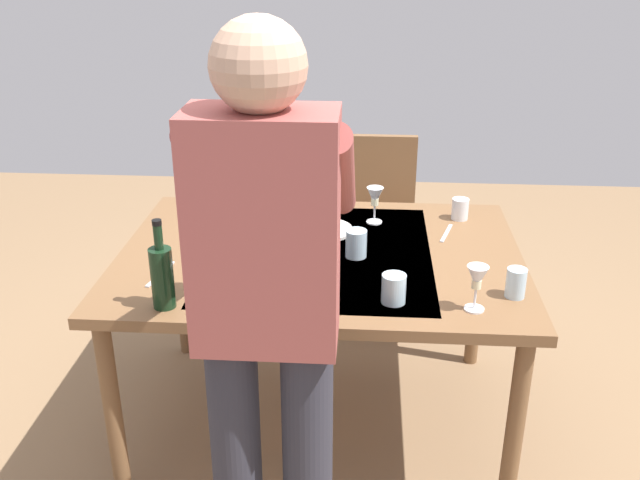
{
  "coord_description": "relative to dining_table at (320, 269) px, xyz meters",
  "views": [
    {
      "loc": [
        -0.17,
        2.37,
        1.86
      ],
      "look_at": [
        0.0,
        0.0,
        0.8
      ],
      "focal_mm": 39.86,
      "sensor_mm": 36.0,
      "label": 1
    }
  ],
  "objects": [
    {
      "name": "wine_glass_left",
      "position": [
        -0.2,
        -0.3,
        0.17
      ],
      "size": [
        0.07,
        0.07,
        0.15
      ],
      "color": "white",
      "rests_on": "dining_table"
    },
    {
      "name": "chair_near",
      "position": [
        -0.21,
        -0.92,
        -0.15
      ],
      "size": [
        0.4,
        0.4,
        0.91
      ],
      "color": "#523019",
      "rests_on": "ground_plane"
    },
    {
      "name": "ground_plane",
      "position": [
        0.0,
        0.0,
        -0.68
      ],
      "size": [
        6.0,
        6.0,
        0.0
      ],
      "primitive_type": "plane",
      "color": "#846647"
    },
    {
      "name": "serving_bowl_pasta",
      "position": [
        0.2,
        0.23,
        0.1
      ],
      "size": [
        0.3,
        0.3,
        0.07
      ],
      "color": "white",
      "rests_on": "dining_table"
    },
    {
      "name": "water_cup_near_right",
      "position": [
        -0.66,
        0.3,
        0.12
      ],
      "size": [
        0.07,
        0.07,
        0.1
      ],
      "primitive_type": "cylinder",
      "color": "silver",
      "rests_on": "dining_table"
    },
    {
      "name": "water_cup_far_right",
      "position": [
        -0.13,
        0.02,
        0.12
      ],
      "size": [
        0.08,
        0.08,
        0.1
      ],
      "primitive_type": "cylinder",
      "color": "silver",
      "rests_on": "dining_table"
    },
    {
      "name": "person_server",
      "position": [
        0.08,
        0.8,
        0.28
      ],
      "size": [
        0.42,
        0.61,
        1.69
      ],
      "color": "#2D2D38",
      "rests_on": "ground_plane"
    },
    {
      "name": "table_knife",
      "position": [
        0.54,
        0.22,
        0.07
      ],
      "size": [
        0.05,
        0.2,
        0.0
      ],
      "primitive_type": "cube",
      "rotation": [
        0.0,
        0.0,
        -0.18
      ],
      "color": "silver",
      "rests_on": "dining_table"
    },
    {
      "name": "wine_glass_right",
      "position": [
        -0.51,
        0.39,
        0.17
      ],
      "size": [
        0.07,
        0.07,
        0.15
      ],
      "color": "white",
      "rests_on": "dining_table"
    },
    {
      "name": "water_cup_far_left",
      "position": [
        -0.55,
        -0.37,
        0.11
      ],
      "size": [
        0.07,
        0.07,
        0.09
      ],
      "primitive_type": "cylinder",
      "color": "silver",
      "rests_on": "dining_table"
    },
    {
      "name": "wine_bottle",
      "position": [
        0.46,
        0.44,
        0.18
      ],
      "size": [
        0.07,
        0.07,
        0.3
      ],
      "color": "black",
      "rests_on": "dining_table"
    },
    {
      "name": "dining_table",
      "position": [
        0.0,
        0.0,
        0.0
      ],
      "size": [
        1.48,
        1.08,
        0.75
      ],
      "color": "brown",
      "rests_on": "ground_plane"
    },
    {
      "name": "table_fork",
      "position": [
        -0.48,
        -0.21,
        0.07
      ],
      "size": [
        0.07,
        0.18,
        0.0
      ],
      "primitive_type": "cube",
      "rotation": [
        0.0,
        0.0,
        -0.29
      ],
      "color": "silver",
      "rests_on": "dining_table"
    },
    {
      "name": "water_cup_near_left",
      "position": [
        -0.26,
        0.36,
        0.12
      ],
      "size": [
        0.08,
        0.08,
        0.1
      ],
      "primitive_type": "cylinder",
      "color": "silver",
      "rests_on": "dining_table"
    },
    {
      "name": "dinner_plate_near",
      "position": [
        0.0,
        -0.2,
        0.08
      ],
      "size": [
        0.23,
        0.23,
        0.01
      ],
      "primitive_type": "cylinder",
      "color": "white",
      "rests_on": "dining_table"
    }
  ]
}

